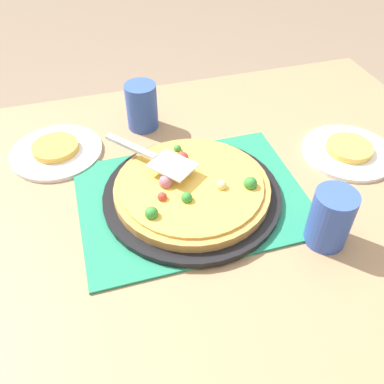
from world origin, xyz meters
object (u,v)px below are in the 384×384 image
at_px(served_slice_right, 55,148).
at_px(cup_near, 330,218).
at_px(plate_near_left, 348,152).
at_px(cup_far, 142,106).
at_px(served_slice_left, 349,148).
at_px(pizza, 192,187).
at_px(plate_far_right, 57,152).
at_px(pizza_pan, 192,194).
at_px(pizza_server, 155,157).

height_order(served_slice_right, cup_near, cup_near).
bearing_deg(plate_near_left, cup_far, -29.66).
bearing_deg(plate_near_left, served_slice_left, -90.00).
height_order(pizza, cup_near, cup_near).
bearing_deg(pizza, plate_far_right, -42.19).
bearing_deg(pizza_pan, served_slice_left, -173.98).
bearing_deg(pizza, pizza_pan, -151.12).
height_order(cup_near, cup_far, same).
bearing_deg(pizza_server, pizza, 128.48).
bearing_deg(pizza, served_slice_left, -173.96).
height_order(pizza_pan, served_slice_left, served_slice_left).
bearing_deg(pizza, served_slice_right, -42.19).
xyz_separation_m(plate_far_right, cup_far, (-0.23, -0.06, 0.06)).
distance_m(plate_near_left, plate_far_right, 0.71).
bearing_deg(plate_near_left, served_slice_right, -16.58).
relative_size(served_slice_left, cup_far, 0.92).
distance_m(pizza, plate_near_left, 0.41).
xyz_separation_m(pizza, plate_near_left, (-0.41, -0.04, -0.03)).
bearing_deg(pizza_pan, pizza, 28.88).
bearing_deg(served_slice_right, pizza_server, 141.17).
height_order(served_slice_left, cup_far, cup_far).
xyz_separation_m(pizza, cup_far, (0.04, -0.30, 0.03)).
xyz_separation_m(served_slice_right, pizza_server, (-0.21, 0.17, 0.05)).
bearing_deg(pizza_server, served_slice_right, -38.83).
height_order(pizza, served_slice_right, pizza).
relative_size(plate_near_left, cup_far, 1.83).
xyz_separation_m(pizza_pan, plate_far_right, (0.27, -0.25, -0.01)).
height_order(served_slice_left, served_slice_right, same).
distance_m(plate_far_right, cup_far, 0.24).
height_order(plate_far_right, served_slice_left, served_slice_left).
bearing_deg(pizza_server, pizza_pan, 128.71).
bearing_deg(pizza, plate_near_left, -173.96).
bearing_deg(served_slice_left, plate_far_right, -16.58).
relative_size(plate_far_right, cup_far, 1.83).
bearing_deg(pizza, pizza_server, -51.52).
height_order(pizza_pan, cup_near, cup_near).
height_order(plate_far_right, pizza_server, pizza_server).
height_order(plate_near_left, plate_far_right, same).
xyz_separation_m(pizza, pizza_server, (0.06, -0.08, 0.04)).
height_order(plate_far_right, cup_far, cup_far).
xyz_separation_m(cup_near, pizza_server, (0.28, -0.26, 0.01)).
bearing_deg(cup_far, pizza_pan, 98.44).
height_order(pizza_pan, cup_far, cup_far).
relative_size(served_slice_left, pizza_server, 0.53).
distance_m(pizza_pan, pizza, 0.02).
distance_m(pizza, plate_far_right, 0.37).
relative_size(pizza_pan, plate_far_right, 1.73).
bearing_deg(plate_near_left, pizza_server, -4.03).
distance_m(served_slice_right, pizza_server, 0.28).
relative_size(plate_near_left, pizza_server, 1.07).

